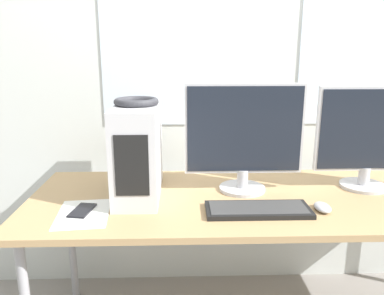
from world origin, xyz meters
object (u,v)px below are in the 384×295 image
object	(u,v)px
pc_tower	(138,151)
cell_phone	(82,211)
mouse	(322,207)
monitor_right_near	(369,137)
keyboard	(258,210)
monitor_main	(244,136)
headphones	(136,102)

from	to	relation	value
pc_tower	cell_phone	world-z (taller)	pc_tower
mouse	cell_phone	distance (m)	1.02
monitor_right_near	keyboard	bearing A→B (deg)	-154.39
monitor_right_near	keyboard	world-z (taller)	monitor_right_near
pc_tower	mouse	world-z (taller)	pc_tower
monitor_main	keyboard	size ratio (longest dim) A/B	1.27
headphones	monitor_main	distance (m)	0.53
pc_tower	monitor_main	world-z (taller)	monitor_main
pc_tower	cell_phone	xyz separation A→B (m)	(-0.22, -0.20, -0.21)
monitor_right_near	cell_phone	distance (m)	1.38
pc_tower	keyboard	distance (m)	0.60
keyboard	monitor_right_near	bearing A→B (deg)	25.61
monitor_main	headphones	bearing A→B (deg)	-176.39
monitor_main	pc_tower	bearing A→B (deg)	-176.29
monitor_right_near	cell_phone	world-z (taller)	monitor_right_near
monitor_main	monitor_right_near	bearing A→B (deg)	1.84
pc_tower	monitor_right_near	world-z (taller)	monitor_right_near
headphones	keyboard	distance (m)	0.71
headphones	pc_tower	bearing A→B (deg)	-90.00
headphones	monitor_right_near	bearing A→B (deg)	2.64
pc_tower	mouse	distance (m)	0.85
keyboard	cell_phone	distance (m)	0.74
headphones	monitor_right_near	distance (m)	1.12
mouse	monitor_right_near	bearing A→B (deg)	41.75
pc_tower	cell_phone	size ratio (longest dim) A/B	3.13
pc_tower	monitor_right_near	xyz separation A→B (m)	(1.11, 0.05, 0.05)
monitor_right_near	keyboard	xyz separation A→B (m)	(-0.59, -0.28, -0.25)
headphones	keyboard	xyz separation A→B (m)	(0.52, -0.23, -0.43)
pc_tower	monitor_main	xyz separation A→B (m)	(0.50, 0.03, 0.06)
monitor_main	mouse	bearing A→B (deg)	-40.04
headphones	keyboard	bearing A→B (deg)	-23.73
headphones	keyboard	size ratio (longest dim) A/B	0.46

